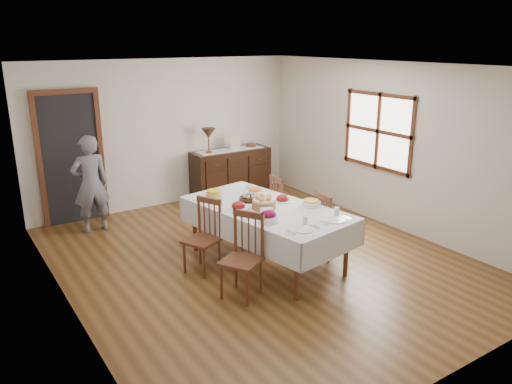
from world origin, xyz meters
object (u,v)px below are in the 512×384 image
dining_table (266,214)px  person (90,181)px  chair_left_far (204,235)px  sideboard (231,173)px  table_lamp (208,134)px  chair_right_near (330,225)px  chair_left_near (243,255)px  chair_right_far (284,207)px

dining_table → person: (-1.61, 2.45, 0.12)m
chair_left_far → sideboard: (1.93, 2.57, -0.03)m
person → table_lamp: bearing=-169.7°
person → chair_right_near: bearing=132.7°
chair_left_near → sideboard: 3.90m
chair_left_far → table_lamp: (1.46, 2.55, 0.78)m
chair_right_far → sideboard: chair_right_far is taller
person → chair_left_near: bearing=107.5°
chair_left_near → person: (-0.88, 3.04, 0.31)m
chair_left_far → chair_right_far: chair_right_far is taller
person → table_lamp: 2.33m
table_lamp → chair_left_far: bearing=-119.8°
chair_left_near → person: 3.18m
dining_table → chair_right_far: chair_right_far is taller
chair_left_far → sideboard: bearing=118.9°
chair_right_far → table_lamp: size_ratio=2.11×
chair_right_near → table_lamp: bearing=10.9°
chair_left_far → chair_right_near: bearing=46.1°
sideboard → chair_right_far: bearing=-99.9°
chair_left_near → table_lamp: (1.39, 3.40, 0.76)m
sideboard → person: bearing=-172.1°
chair_left_near → dining_table: bearing=99.6°
sideboard → person: person is taller
chair_left_near → table_lamp: 3.75m
person → chair_left_far: bearing=111.5°
chair_right_near → sideboard: bearing=2.3°
person → table_lamp: person is taller
chair_left_near → chair_right_far: (1.47, 1.20, -0.02)m
dining_table → person: 2.94m
chair_right_near → person: 3.72m
chair_left_near → chair_left_far: chair_left_near is taller
dining_table → chair_right_far: 0.98m
person → table_lamp: (2.26, 0.36, 0.45)m
chair_left_near → chair_right_far: size_ratio=1.04×
chair_right_near → person: bearing=48.9°
sideboard → person: (-2.73, -0.38, 0.36)m
dining_table → sideboard: (1.13, 2.84, -0.24)m
dining_table → chair_left_far: bearing=152.4°
chair_left_far → chair_right_far: size_ratio=0.99×
chair_left_far → person: person is taller
chair_left_far → table_lamp: 3.04m
chair_right_far → chair_left_far: bearing=110.6°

